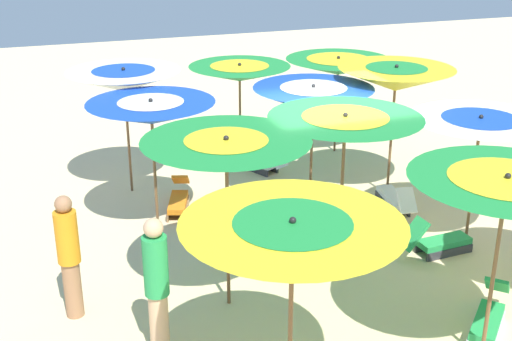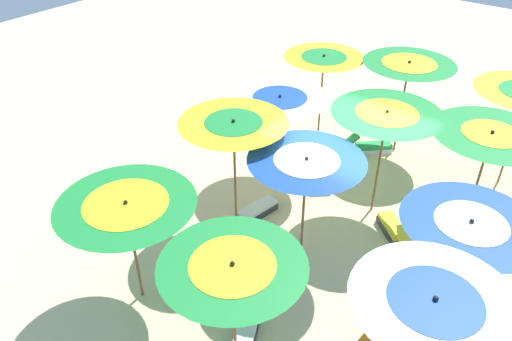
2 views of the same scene
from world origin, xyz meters
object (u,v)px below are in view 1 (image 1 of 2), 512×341
at_px(beach_umbrella_4, 240,73).
at_px(beachgoer_1, 157,285).
at_px(lounger_0, 438,241).
at_px(beach_umbrella_5, 313,99).
at_px(beach_umbrella_6, 345,127).
at_px(lounger_2, 281,248).
at_px(beach_umbrella_2, 226,155).
at_px(beach_umbrella_7, 506,193).
at_px(beach_umbrella_10, 480,129).
at_px(beach_umbrella_3, 292,242).
at_px(lounger_4, 395,199).
at_px(beachgoer_0, 69,254).
at_px(beach_umbrella_1, 151,113).
at_px(lounger_1, 178,200).
at_px(beach_umbrella_0, 124,80).
at_px(beach_umbrella_9, 396,79).
at_px(lounger_5, 489,317).
at_px(beach_umbrella_8, 338,66).
at_px(lounger_3, 260,161).

xyz_separation_m(beach_umbrella_4, beachgoer_1, (6.07, -2.97, -0.97)).
distance_m(beach_umbrella_4, lounger_0, 5.52).
height_order(beach_umbrella_5, lounger_0, beach_umbrella_5).
bearing_deg(beach_umbrella_6, lounger_2, -123.52).
bearing_deg(beach_umbrella_2, beach_umbrella_6, 102.64).
bearing_deg(beach_umbrella_7, beach_umbrella_10, 148.16).
distance_m(beach_umbrella_2, beach_umbrella_3, 2.41).
relative_size(beach_umbrella_6, lounger_4, 1.86).
distance_m(lounger_0, beachgoer_0, 5.68).
bearing_deg(lounger_0, beach_umbrella_5, 114.01).
xyz_separation_m(beach_umbrella_1, lounger_1, (-0.70, 0.52, -1.90)).
distance_m(lounger_0, lounger_1, 4.63).
bearing_deg(lounger_0, lounger_2, 161.63).
height_order(beach_umbrella_0, beach_umbrella_9, beach_umbrella_9).
bearing_deg(beachgoer_0, lounger_2, -99.08).
distance_m(beach_umbrella_7, beach_umbrella_10, 3.34).
height_order(beach_umbrella_4, beachgoer_1, beach_umbrella_4).
bearing_deg(lounger_2, beach_umbrella_7, -24.36).
xyz_separation_m(lounger_5, beachgoer_1, (-0.89, -4.16, 0.79)).
bearing_deg(lounger_1, beach_umbrella_9, 98.70).
bearing_deg(beach_umbrella_8, beach_umbrella_3, -28.28).
bearing_deg(lounger_1, lounger_4, 89.43).
bearing_deg(beach_umbrella_4, beach_umbrella_0, -71.76).
bearing_deg(lounger_5, beach_umbrella_8, -142.47).
bearing_deg(beach_umbrella_5, beachgoer_0, -63.33).
bearing_deg(lounger_4, beach_umbrella_3, 148.61).
height_order(beach_umbrella_4, lounger_4, beach_umbrella_4).
height_order(beach_umbrella_1, beach_umbrella_8, beach_umbrella_1).
xyz_separation_m(beach_umbrella_2, beach_umbrella_8, (-5.22, 4.06, -0.28)).
xyz_separation_m(beach_umbrella_0, lounger_2, (3.51, 1.77, -2.00)).
xyz_separation_m(beach_umbrella_4, lounger_2, (4.32, -0.71, -1.76)).
xyz_separation_m(beach_umbrella_8, lounger_0, (4.92, -0.49, -1.72)).
xyz_separation_m(beach_umbrella_1, beach_umbrella_4, (-2.67, 2.33, -0.14)).
distance_m(beach_umbrella_2, beach_umbrella_7, 3.40).
relative_size(lounger_0, lounger_5, 1.11).
relative_size(beach_umbrella_4, lounger_1, 1.66).
distance_m(beach_umbrella_8, beach_umbrella_9, 2.61).
height_order(beach_umbrella_10, lounger_3, beach_umbrella_10).
xyz_separation_m(beach_umbrella_1, beach_umbrella_8, (-2.64, 4.55, -0.15)).
bearing_deg(lounger_1, beach_umbrella_3, 17.20).
bearing_deg(beachgoer_0, lounger_1, -54.44).
distance_m(beach_umbrella_10, lounger_5, 3.17).
distance_m(beach_umbrella_2, beachgoer_1, 1.87).
relative_size(beach_umbrella_10, beachgoer_1, 1.19).
bearing_deg(beach_umbrella_4, lounger_5, 9.70).
bearing_deg(beach_umbrella_3, beach_umbrella_7, 93.97).
bearing_deg(lounger_5, lounger_4, -145.23).
xyz_separation_m(beach_umbrella_4, lounger_3, (0.61, 0.23, -1.75)).
xyz_separation_m(beach_umbrella_3, lounger_2, (-3.33, 1.18, -1.96)).
height_order(beach_umbrella_3, beach_umbrella_10, beach_umbrella_3).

